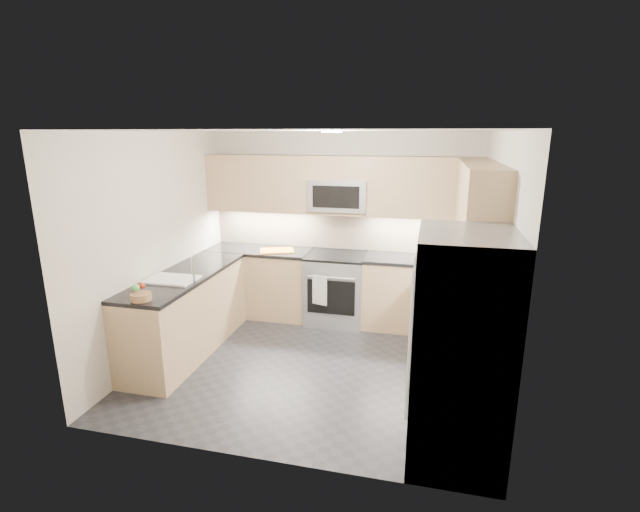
{
  "coord_description": "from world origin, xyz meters",
  "views": [
    {
      "loc": [
        1.17,
        -4.51,
        2.47
      ],
      "look_at": [
        0.0,
        0.35,
        1.15
      ],
      "focal_mm": 26.0,
      "sensor_mm": 36.0,
      "label": 1
    }
  ],
  "objects_px": {
    "gas_range": "(336,289)",
    "refrigerator": "(460,349)",
    "microwave": "(339,195)",
    "fruit_basket": "(141,297)",
    "cutting_board": "(277,251)",
    "utensil_bowl": "(454,255)"
  },
  "relations": [
    {
      "from": "cutting_board",
      "to": "utensil_bowl",
      "type": "bearing_deg",
      "value": -0.37
    },
    {
      "from": "gas_range",
      "to": "refrigerator",
      "type": "relative_size",
      "value": 0.51
    },
    {
      "from": "refrigerator",
      "to": "microwave",
      "type": "bearing_deg",
      "value": 119.62
    },
    {
      "from": "microwave",
      "to": "utensil_bowl",
      "type": "height_order",
      "value": "microwave"
    },
    {
      "from": "gas_range",
      "to": "fruit_basket",
      "type": "xyz_separation_m",
      "value": [
        -1.45,
        -2.15,
        0.52
      ]
    },
    {
      "from": "utensil_bowl",
      "to": "microwave",
      "type": "bearing_deg",
      "value": 173.27
    },
    {
      "from": "refrigerator",
      "to": "utensil_bowl",
      "type": "xyz_separation_m",
      "value": [
        0.04,
        2.37,
        0.12
      ]
    },
    {
      "from": "refrigerator",
      "to": "cutting_board",
      "type": "relative_size",
      "value": 4.06
    },
    {
      "from": "microwave",
      "to": "fruit_basket",
      "type": "distance_m",
      "value": 2.79
    },
    {
      "from": "refrigerator",
      "to": "fruit_basket",
      "type": "distance_m",
      "value": 2.92
    },
    {
      "from": "microwave",
      "to": "refrigerator",
      "type": "xyz_separation_m",
      "value": [
        1.45,
        -2.55,
        -0.8
      ]
    },
    {
      "from": "microwave",
      "to": "refrigerator",
      "type": "bearing_deg",
      "value": -60.38
    },
    {
      "from": "gas_range",
      "to": "fruit_basket",
      "type": "relative_size",
      "value": 4.7
    },
    {
      "from": "microwave",
      "to": "fruit_basket",
      "type": "xyz_separation_m",
      "value": [
        -1.45,
        -2.27,
        -0.72
      ]
    },
    {
      "from": "gas_range",
      "to": "microwave",
      "type": "distance_m",
      "value": 1.25
    },
    {
      "from": "cutting_board",
      "to": "fruit_basket",
      "type": "xyz_separation_m",
      "value": [
        -0.64,
        -2.11,
        0.03
      ]
    },
    {
      "from": "utensil_bowl",
      "to": "cutting_board",
      "type": "distance_m",
      "value": 2.3
    },
    {
      "from": "microwave",
      "to": "cutting_board",
      "type": "relative_size",
      "value": 1.71
    },
    {
      "from": "gas_range",
      "to": "refrigerator",
      "type": "distance_m",
      "value": 2.86
    },
    {
      "from": "microwave",
      "to": "fruit_basket",
      "type": "relative_size",
      "value": 3.92
    },
    {
      "from": "microwave",
      "to": "cutting_board",
      "type": "height_order",
      "value": "microwave"
    },
    {
      "from": "refrigerator",
      "to": "utensil_bowl",
      "type": "bearing_deg",
      "value": 89.05
    }
  ]
}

